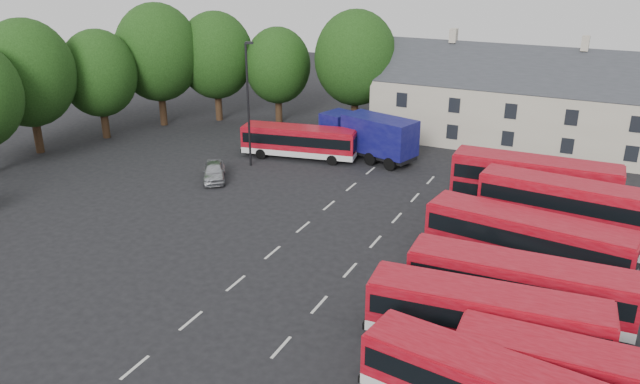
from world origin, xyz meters
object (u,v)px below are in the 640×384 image
Objects in this scene: bus_dd_south at (565,209)px; lamppost at (248,102)px; silver_car at (214,171)px; box_truck at (369,135)px.

lamppost reaches higher than bus_dd_south.
silver_car is at bearing -100.07° from lamppost.
bus_dd_south is 2.46× the size of silver_car.
box_truck is at bearing 15.05° from silver_car.
bus_dd_south is 25.45m from silver_car.
lamppost is at bearing 46.44° from silver_car.
lamppost is (-24.66, 4.50, 3.05)m from bus_dd_south.
bus_dd_south is 19.51m from box_truck.
box_truck is at bearing 35.73° from lamppost.
lamppost is at bearing -128.11° from box_truck.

